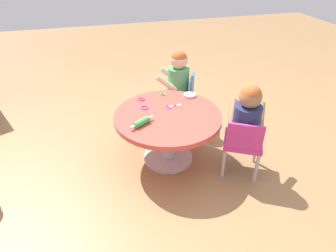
% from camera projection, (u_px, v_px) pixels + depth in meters
% --- Properties ---
extents(ground_plane, '(10.00, 10.00, 0.00)m').
position_uv_depth(ground_plane, '(168.00, 158.00, 2.63)').
color(ground_plane, '#9E7247').
extents(craft_table, '(0.89, 0.89, 0.46)m').
position_uv_depth(craft_table, '(168.00, 125.00, 2.44)').
color(craft_table, silver).
rests_on(craft_table, ground).
extents(child_chair_left, '(0.41, 0.41, 0.54)m').
position_uv_depth(child_chair_left, '(243.00, 142.00, 2.31)').
color(child_chair_left, '#B7B7BC').
rests_on(child_chair_left, ground).
extents(seated_child_left, '(0.43, 0.40, 0.51)m').
position_uv_depth(seated_child_left, '(247.00, 116.00, 2.22)').
color(seated_child_left, '#3F4772').
rests_on(seated_child_left, ground).
extents(child_chair_right, '(0.40, 0.40, 0.54)m').
position_uv_depth(child_chair_right, '(181.00, 97.00, 2.98)').
color(child_chair_right, '#B7B7BC').
rests_on(child_chair_right, ground).
extents(seated_child_right, '(0.39, 0.43, 0.51)m').
position_uv_depth(seated_child_right, '(178.00, 76.00, 2.86)').
color(seated_child_right, '#3F4772').
rests_on(seated_child_right, ground).
extents(rolling_pin, '(0.14, 0.21, 0.05)m').
position_uv_depth(rolling_pin, '(142.00, 122.00, 2.23)').
color(rolling_pin, green).
rests_on(rolling_pin, craft_table).
extents(craft_scissors, '(0.08, 0.14, 0.01)m').
position_uv_depth(craft_scissors, '(171.00, 106.00, 2.48)').
color(craft_scissors, silver).
rests_on(craft_scissors, craft_table).
extents(playdough_blob_0, '(0.11, 0.11, 0.02)m').
position_uv_depth(playdough_blob_0, '(190.00, 95.00, 2.65)').
color(playdough_blob_0, pink).
rests_on(playdough_blob_0, craft_table).
extents(cookie_cutter_0, '(0.05, 0.05, 0.01)m').
position_uv_depth(cookie_cutter_0, '(163.00, 94.00, 2.67)').
color(cookie_cutter_0, '#4CB259').
rests_on(cookie_cutter_0, craft_table).
extents(cookie_cutter_1, '(0.06, 0.06, 0.01)m').
position_uv_depth(cookie_cutter_1, '(141.00, 99.00, 2.59)').
color(cookie_cutter_1, '#D83FA5').
rests_on(cookie_cutter_1, craft_table).
extents(cookie_cutter_2, '(0.07, 0.07, 0.01)m').
position_uv_depth(cookie_cutter_2, '(145.00, 108.00, 2.46)').
color(cookie_cutter_2, '#D83FA5').
rests_on(cookie_cutter_2, craft_table).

